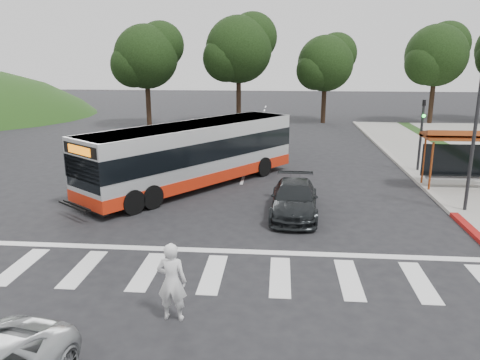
# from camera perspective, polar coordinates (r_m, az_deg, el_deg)

# --- Properties ---
(ground) EXTENTS (140.00, 140.00, 0.00)m
(ground) POSITION_cam_1_polar(r_m,az_deg,el_deg) (18.81, -1.15, -4.63)
(ground) COLOR black
(ground) RESTS_ON ground
(sidewalk_east) EXTENTS (4.00, 40.00, 0.12)m
(sidewalk_east) POSITION_cam_1_polar(r_m,az_deg,el_deg) (27.90, 23.83, 0.72)
(sidewalk_east) COLOR gray
(sidewalk_east) RESTS_ON ground
(curb_east) EXTENTS (0.30, 40.00, 0.15)m
(curb_east) POSITION_cam_1_polar(r_m,az_deg,el_deg) (27.31, 19.87, 0.86)
(curb_east) COLOR #9E9991
(curb_east) RESTS_ON ground
(crosswalk_ladder) EXTENTS (18.00, 2.60, 0.01)m
(crosswalk_ladder) POSITION_cam_1_polar(r_m,az_deg,el_deg) (14.24, -3.32, -11.33)
(crosswalk_ladder) COLOR silver
(crosswalk_ladder) RESTS_ON ground
(bus_shelter) EXTENTS (4.20, 1.60, 2.86)m
(bus_shelter) POSITION_cam_1_polar(r_m,az_deg,el_deg) (24.73, 26.04, 4.23)
(bus_shelter) COLOR #903D18
(bus_shelter) RESTS_ON sidewalk_east
(traffic_signal_ne_tall) EXTENTS (0.18, 0.37, 6.50)m
(traffic_signal_ne_tall) POSITION_cam_1_polar(r_m,az_deg,el_deg) (20.75, 26.87, 6.64)
(traffic_signal_ne_tall) COLOR black
(traffic_signal_ne_tall) RESTS_ON ground
(traffic_signal_ne_short) EXTENTS (0.18, 0.37, 4.00)m
(traffic_signal_ne_short) POSITION_cam_1_polar(r_m,az_deg,el_deg) (27.49, 21.27, 5.94)
(traffic_signal_ne_short) COLOR black
(traffic_signal_ne_short) RESTS_ON ground
(tree_ne_a) EXTENTS (6.16, 5.74, 9.30)m
(tree_ne_a) POSITION_cam_1_polar(r_m,az_deg,el_deg) (47.84, 22.89, 13.93)
(tree_ne_a) COLOR black
(tree_ne_a) RESTS_ON parking_lot
(tree_north_a) EXTENTS (6.60, 6.15, 10.17)m
(tree_north_a) POSITION_cam_1_polar(r_m,az_deg,el_deg) (43.86, -0.05, 15.76)
(tree_north_a) COLOR black
(tree_north_a) RESTS_ON ground
(tree_north_b) EXTENTS (5.72, 5.33, 8.43)m
(tree_north_b) POSITION_cam_1_polar(r_m,az_deg,el_deg) (45.88, 10.47, 13.91)
(tree_north_b) COLOR black
(tree_north_b) RESTS_ON ground
(tree_north_c) EXTENTS (6.16, 5.74, 9.30)m
(tree_north_c) POSITION_cam_1_polar(r_m,az_deg,el_deg) (43.33, -11.26, 14.66)
(tree_north_c) COLOR black
(tree_north_c) RESTS_ON ground
(transit_bus) EXTENTS (9.32, 11.19, 3.11)m
(transit_bus) POSITION_cam_1_polar(r_m,az_deg,el_deg) (23.00, -5.59, 2.96)
(transit_bus) COLOR #BBBEC0
(transit_bus) RESTS_ON ground
(pedestrian) EXTENTS (0.75, 0.51, 2.00)m
(pedestrian) POSITION_cam_1_polar(r_m,az_deg,el_deg) (11.71, -8.31, -12.16)
(pedestrian) COLOR white
(pedestrian) RESTS_ON ground
(dark_sedan) EXTENTS (2.06, 4.67, 1.33)m
(dark_sedan) POSITION_cam_1_polar(r_m,az_deg,el_deg) (19.12, 6.61, -2.30)
(dark_sedan) COLOR black
(dark_sedan) RESTS_ON ground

